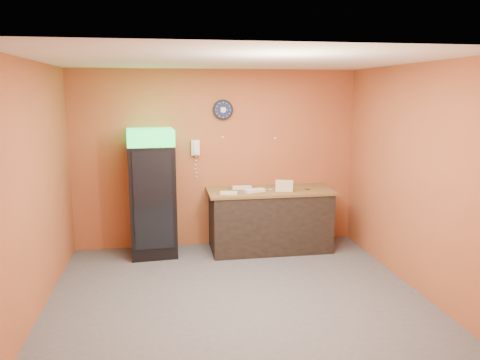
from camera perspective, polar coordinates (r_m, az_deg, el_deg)
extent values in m
plane|color=#47474C|center=(5.93, -0.49, -13.72)|extent=(4.50, 4.50, 0.00)
cube|color=#AD5930|center=(7.46, -2.86, 2.58)|extent=(4.50, 0.02, 2.80)
cube|color=#AD5930|center=(5.62, -23.82, -0.98)|extent=(0.02, 4.00, 2.80)
cube|color=#AD5930|center=(6.24, 20.35, 0.34)|extent=(0.02, 4.00, 2.80)
cube|color=white|center=(5.41, -0.54, 14.41)|extent=(4.50, 4.00, 0.02)
cube|color=black|center=(7.17, -10.63, -2.49)|extent=(0.72, 0.72, 1.68)
cube|color=#19D946|center=(7.02, -10.90, 5.15)|extent=(0.72, 0.72, 0.24)
cube|color=black|center=(6.83, -10.92, -2.55)|extent=(0.56, 0.06, 1.44)
cube|color=black|center=(7.38, 3.63, -4.98)|extent=(1.84, 0.83, 0.92)
cylinder|color=black|center=(7.37, -2.10, 8.56)|extent=(0.31, 0.05, 0.31)
cylinder|color=#0F1433|center=(7.35, -2.07, 8.55)|extent=(0.27, 0.01, 0.27)
cube|color=white|center=(7.34, -2.06, 8.55)|extent=(0.08, 0.00, 0.08)
cube|color=white|center=(7.36, -5.46, 3.94)|extent=(0.13, 0.07, 0.23)
cube|color=white|center=(7.31, -5.43, 3.90)|extent=(0.05, 0.04, 0.19)
cube|color=brown|center=(7.27, 3.68, -1.33)|extent=(1.94, 0.85, 0.04)
cube|color=beige|center=(7.16, 5.42, -1.15)|extent=(0.28, 0.16, 0.06)
cube|color=beige|center=(7.15, 5.43, -0.71)|extent=(0.28, 0.16, 0.06)
cube|color=beige|center=(7.14, 5.44, -0.27)|extent=(0.28, 0.16, 0.06)
cube|color=silver|center=(6.93, -1.38, -1.59)|extent=(0.27, 0.15, 0.04)
cube|color=silver|center=(7.08, 1.79, -1.29)|extent=(0.33, 0.21, 0.04)
cube|color=silver|center=(7.30, 0.24, -0.93)|extent=(0.31, 0.14, 0.04)
cylinder|color=silver|center=(7.25, 4.67, -0.96)|extent=(0.06, 0.06, 0.06)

